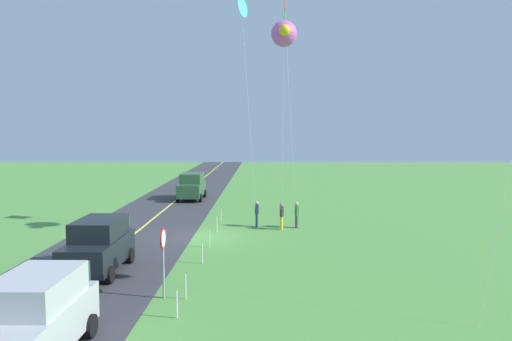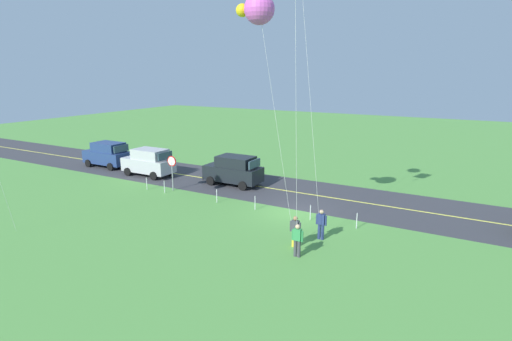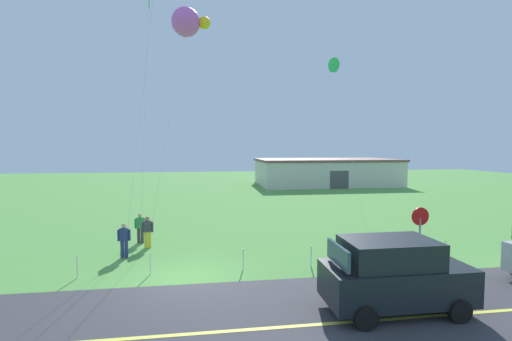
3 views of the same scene
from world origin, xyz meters
The scene contains 17 objects.
ground_plane centered at (0.00, 0.00, -0.05)m, with size 120.00×120.00×0.10m, color #549342.
asphalt_road centered at (0.00, -4.00, 0.00)m, with size 120.00×7.00×0.00m, color #38383D.
road_centre_stripe centered at (0.00, -4.00, 0.01)m, with size 120.00×0.16×0.00m, color #E5E04C.
car_suv_foreground centered at (6.49, -3.51, 1.15)m, with size 4.40×2.12×2.24m.
stop_sign centered at (9.59, -0.10, 1.80)m, with size 0.76×0.08×2.56m.
person_adult_near centered at (-2.90, 3.03, 0.86)m, with size 0.58×0.22×1.60m.
person_adult_companion centered at (-2.63, 5.47, 0.86)m, with size 0.58×0.22×1.60m.
person_child_watcher centered at (-2.11, 4.53, 0.86)m, with size 0.58×0.22×1.60m.
kite_yellow_high centered at (-0.02, 4.54, 11.16)m, with size 3.22×1.40×11.87m.
kite_green_far centered at (10.54, 12.44, 11.22)m, with size 1.82×2.96×11.83m.
warehouse_distant centered at (16.92, 32.15, 1.75)m, with size 18.36×10.20×3.50m.
fence_post_0 centered at (-4.11, 0.70, 0.45)m, with size 0.05×0.05×0.90m, color silver.
fence_post_1 centered at (-1.39, 0.70, 0.45)m, with size 0.05×0.05×0.90m, color silver.
fence_post_2 centered at (2.29, 0.70, 0.45)m, with size 0.05×0.05×0.90m, color silver.
fence_post_3 centered at (5.18, 0.70, 0.45)m, with size 0.05×0.05×0.90m, color silver.
fence_post_4 centered at (9.69, 0.70, 0.45)m, with size 0.05×0.05×0.90m, color silver.
fence_post_5 centered at (11.38, 0.70, 0.45)m, with size 0.05×0.05×0.90m, color silver.
Camera 3 is at (0.83, -13.20, 5.02)m, focal length 24.39 mm.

